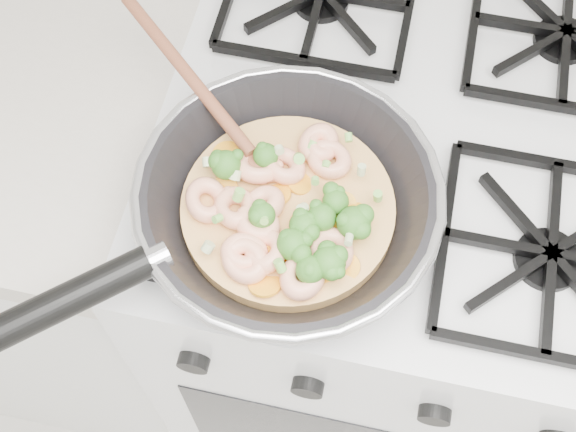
# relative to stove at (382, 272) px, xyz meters

# --- Properties ---
(stove) EXTENTS (0.60, 0.60, 0.92)m
(stove) POSITION_rel_stove_xyz_m (0.00, 0.00, 0.00)
(stove) COLOR white
(stove) RESTS_ON ground
(skillet) EXTENTS (0.42, 0.43, 0.09)m
(skillet) POSITION_rel_stove_xyz_m (-0.13, -0.18, 0.50)
(skillet) COLOR black
(skillet) RESTS_ON stove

